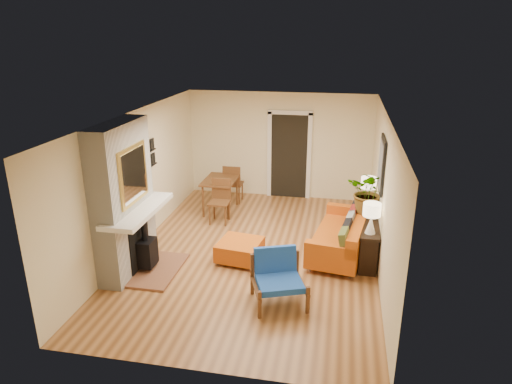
% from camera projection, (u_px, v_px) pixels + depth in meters
% --- Properties ---
extents(room_shell, '(6.50, 6.50, 6.50)m').
position_uv_depth(room_shell, '(301.00, 155.00, 10.55)').
color(room_shell, '#B57A45').
rests_on(room_shell, ground).
extents(fireplace, '(1.09, 1.68, 2.60)m').
position_uv_depth(fireplace, '(126.00, 203.00, 7.65)').
color(fireplace, white).
rests_on(fireplace, ground).
extents(sofa, '(1.20, 2.18, 0.81)m').
position_uv_depth(sofa, '(344.00, 235.00, 8.52)').
color(sofa, silver).
rests_on(sofa, ground).
extents(ottoman, '(0.83, 0.83, 0.37)m').
position_uv_depth(ottoman, '(240.00, 249.00, 8.28)').
color(ottoman, silver).
rests_on(ottoman, ground).
extents(blue_chair, '(0.99, 0.98, 0.81)m').
position_uv_depth(blue_chair, '(278.00, 274.00, 6.99)').
color(blue_chair, brown).
rests_on(blue_chair, ground).
extents(dining_table, '(0.72, 1.75, 0.95)m').
position_uv_depth(dining_table, '(224.00, 186.00, 10.42)').
color(dining_table, brown).
rests_on(dining_table, ground).
extents(console_table, '(0.34, 1.85, 0.72)m').
position_uv_depth(console_table, '(368.00, 225.00, 8.41)').
color(console_table, black).
rests_on(console_table, ground).
extents(lamp_near, '(0.30, 0.30, 0.54)m').
position_uv_depth(lamp_near, '(372.00, 215.00, 7.62)').
color(lamp_near, white).
rests_on(lamp_near, console_table).
extents(lamp_far, '(0.30, 0.30, 0.54)m').
position_uv_depth(lamp_far, '(368.00, 187.00, 8.97)').
color(lamp_far, white).
rests_on(lamp_far, console_table).
extents(houseplant, '(0.93, 0.87, 0.84)m').
position_uv_depth(houseplant, '(369.00, 192.00, 8.44)').
color(houseplant, '#1E5919').
rests_on(houseplant, console_table).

